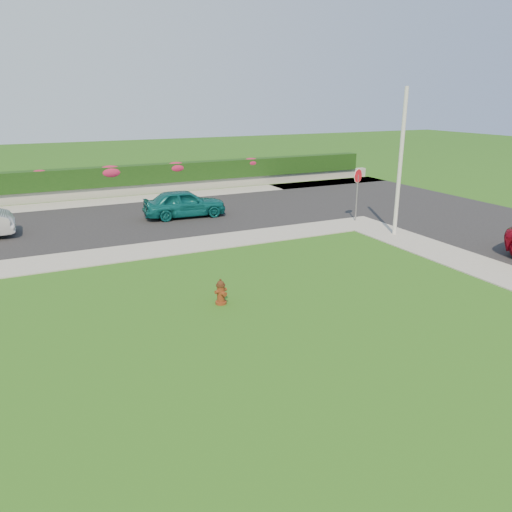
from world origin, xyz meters
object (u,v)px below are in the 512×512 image
stop_sign (358,183)px  utility_pole (400,164)px  fire_hydrant (221,292)px  sedan_teal (184,203)px

stop_sign → utility_pole: bearing=-88.2°
fire_hydrant → utility_pole: bearing=3.5°
fire_hydrant → stop_sign: bearing=16.3°
fire_hydrant → utility_pole: utility_pole is taller
sedan_teal → utility_pole: size_ratio=0.65×
utility_pole → fire_hydrant: bearing=-158.4°
sedan_teal → stop_sign: size_ratio=1.58×
stop_sign → sedan_teal: bearing=149.9°
fire_hydrant → stop_sign: size_ratio=0.30×
utility_pole → sedan_teal: bearing=135.5°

